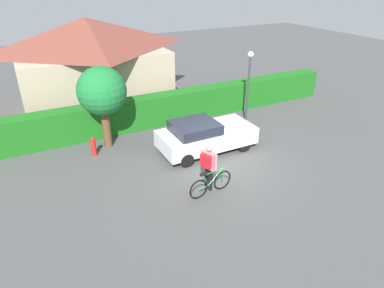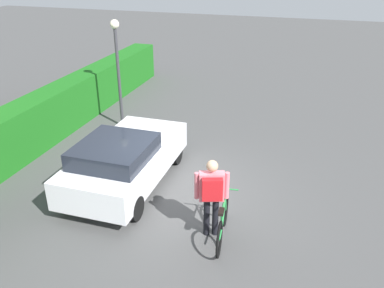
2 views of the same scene
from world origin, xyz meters
TOP-DOWN VIEW (x-y plane):
  - ground_plane at (0.00, 0.00)m, footprint 60.00×60.00m
  - hedge_row at (0.00, 4.87)m, footprint 18.89×0.90m
  - parked_car_near at (0.12, 1.36)m, footprint 3.99×1.84m
  - bicycle at (-1.20, -1.43)m, footprint 1.71×0.50m
  - person_rider at (-1.17, -1.18)m, footprint 0.46×0.66m
  - street_lamp at (3.51, 3.14)m, footprint 0.28×0.28m

SIDE VIEW (x-z plane):
  - ground_plane at x=0.00m, z-range 0.00..0.00m
  - bicycle at x=-1.20m, z-range -0.06..0.84m
  - parked_car_near at x=0.12m, z-range 0.03..1.40m
  - hedge_row at x=0.00m, z-range 0.00..1.47m
  - person_rider at x=-1.17m, z-range 0.19..1.91m
  - street_lamp at x=3.51m, z-range 0.57..4.05m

